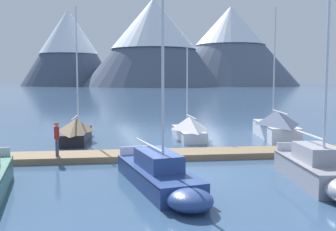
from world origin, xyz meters
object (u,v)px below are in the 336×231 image
sailboat_far_berth (188,128)px  sailboat_end_of_dock (274,125)px  sailboat_mid_dock_starboard (161,175)px  person_on_dock (57,137)px  sailboat_outer_slip (321,171)px  sailboat_mid_dock_port (77,130)px

sailboat_far_berth → sailboat_end_of_dock: 5.99m
sailboat_mid_dock_starboard → person_on_dock: sailboat_mid_dock_starboard is taller
sailboat_far_berth → person_on_dock: size_ratio=3.70×
sailboat_outer_slip → person_on_dock: sailboat_outer_slip is taller
sailboat_mid_dock_port → person_on_dock: 6.65m
sailboat_far_berth → sailboat_end_of_dock: bearing=-0.1°
sailboat_outer_slip → sailboat_mid_dock_port: bearing=134.0°
sailboat_mid_dock_starboard → sailboat_far_berth: 12.33m
sailboat_outer_slip → person_on_dock: (-10.95, 4.95, 0.67)m
sailboat_mid_dock_starboard → person_on_dock: (-4.90, 4.92, 0.74)m
sailboat_mid_dock_port → sailboat_mid_dock_starboard: 12.64m
sailboat_outer_slip → sailboat_mid_dock_starboard: bearing=179.7°
sailboat_mid_dock_starboard → person_on_dock: size_ratio=5.04×
sailboat_far_berth → sailboat_end_of_dock: size_ratio=0.70×
sailboat_mid_dock_port → sailboat_mid_dock_starboard: size_ratio=1.04×
person_on_dock → sailboat_end_of_dock: bearing=28.5°
sailboat_end_of_dock → person_on_dock: (-13.19, -7.18, 0.34)m
sailboat_mid_dock_starboard → person_on_dock: bearing=134.9°
sailboat_outer_slip → sailboat_end_of_dock: sailboat_end_of_dock is taller
sailboat_mid_dock_starboard → sailboat_end_of_dock: sailboat_end_of_dock is taller
sailboat_outer_slip → person_on_dock: bearing=155.7°
sailboat_mid_dock_port → sailboat_outer_slip: 16.09m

